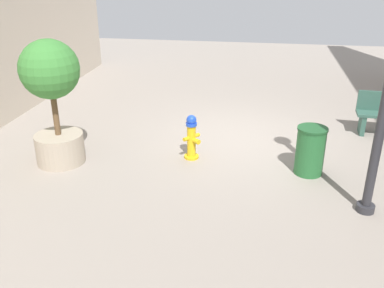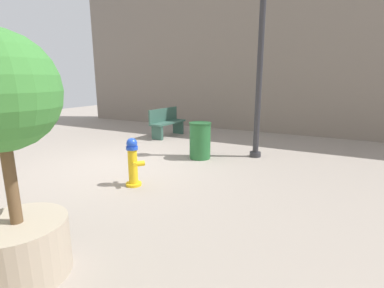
% 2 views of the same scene
% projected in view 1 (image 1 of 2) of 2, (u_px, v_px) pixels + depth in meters
% --- Properties ---
extents(ground_plane, '(23.40, 23.40, 0.00)m').
position_uv_depth(ground_plane, '(240.00, 139.00, 9.36)').
color(ground_plane, gray).
extents(fire_hydrant, '(0.35, 0.35, 0.90)m').
position_uv_depth(fire_hydrant, '(192.00, 137.00, 8.28)').
color(fire_hydrant, gold).
rests_on(fire_hydrant, ground_plane).
extents(planter_tree, '(1.07, 1.07, 2.37)m').
position_uv_depth(planter_tree, '(53.00, 93.00, 7.74)').
color(planter_tree, tan).
rests_on(planter_tree, ground_plane).
extents(trash_bin, '(0.54, 0.54, 0.90)m').
position_uv_depth(trash_bin, '(310.00, 151.00, 7.69)').
color(trash_bin, '#266633').
rests_on(trash_bin, ground_plane).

